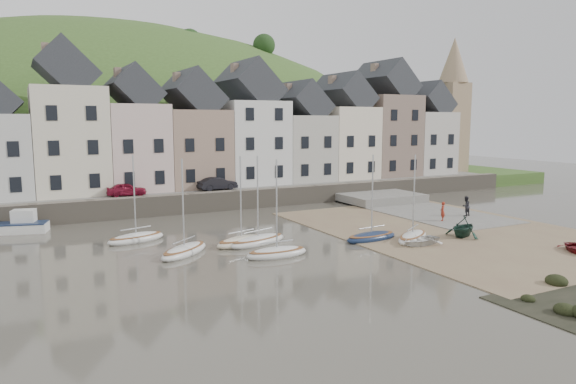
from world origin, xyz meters
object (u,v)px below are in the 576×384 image
rowboat_white (420,240)px  person_dark (466,206)px  car_right (218,184)px  person_red (443,211)px  rowboat_green (463,227)px  sailboat_0 (136,238)px  car_left (127,189)px

rowboat_white → person_dark: (10.73, 6.20, 0.61)m
car_right → rowboat_white: bearing=-170.1°
person_red → person_dark: (3.42, 0.74, 0.07)m
rowboat_green → car_right: (-10.96, 21.67, 1.44)m
sailboat_0 → rowboat_white: size_ratio=2.03×
sailboat_0 → rowboat_green: (21.34, -9.74, 0.55)m
rowboat_green → person_red: 5.85m
sailboat_0 → car_left: 12.19m
sailboat_0 → person_red: bearing=-10.9°
rowboat_white → car_right: car_right is taller
person_red → person_dark: 3.50m
sailboat_0 → person_dark: 27.95m
person_red → car_right: (-13.85, 16.59, 1.33)m
person_red → car_left: size_ratio=0.45×
person_red → person_dark: bearing=148.0°
rowboat_green → car_right: bearing=-171.5°
sailboat_0 → rowboat_white: 19.73m
person_red → car_left: bearing=-80.3°
person_dark → car_left: car_left is taller
car_left → car_right: bearing=-84.0°
rowboat_green → person_red: (2.90, 5.07, 0.11)m
rowboat_white → car_right: size_ratio=0.79×
person_red → person_dark: size_ratio=0.92×
rowboat_green → person_red: bearing=131.9°
sailboat_0 → car_left: size_ratio=1.79×
rowboat_green → car_left: 29.35m
rowboat_green → person_red: person_red is taller
rowboat_green → sailboat_0: bearing=-132.9°
rowboat_white → person_dark: 12.41m
car_right → sailboat_0: bearing=132.3°
rowboat_white → person_red: 9.14m
rowboat_white → person_red: person_red is taller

